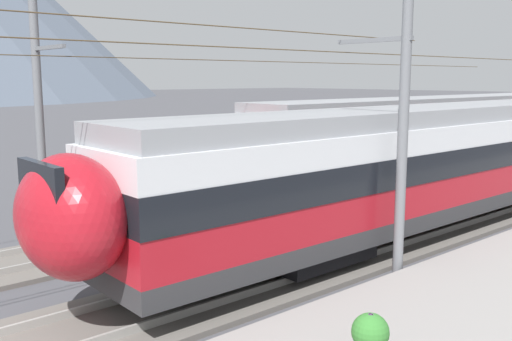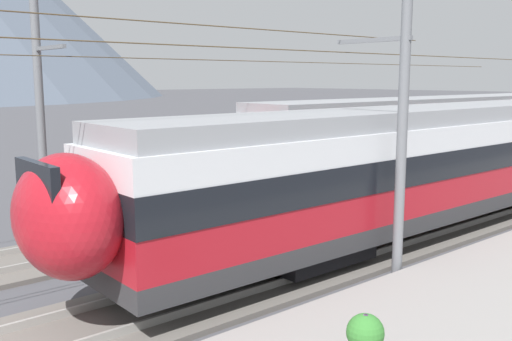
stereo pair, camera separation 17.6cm
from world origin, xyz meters
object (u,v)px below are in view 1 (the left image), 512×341
Objects in this scene: train_far_track at (484,127)px; catenary_mast_far_side at (40,101)px; train_near_platform at (477,152)px; catenary_mast_mid at (399,116)px; potted_plant_platform_edge at (370,335)px.

catenary_mast_far_side reaches higher than train_far_track.
catenary_mast_mid is (-6.92, -1.70, 1.60)m from train_near_platform.
catenary_mast_far_side is 11.41m from potted_plant_platform_edge.
catenary_mast_mid is at bearing -158.59° from train_far_track.
catenary_mast_far_side reaches higher than train_near_platform.
catenary_mast_mid reaches higher than train_far_track.
train_far_track is 0.80× the size of catenary_mast_far_side.
catenary_mast_far_side is at bearing 175.56° from train_far_track.
train_near_platform and train_far_track have the same top height.
catenary_mast_far_side is at bearing 151.79° from train_near_platform.
train_far_track is 17.91m from catenary_mast_mid.
catenary_mast_mid is at bearing -57.62° from catenary_mast_far_side.
potted_plant_platform_edge is at bearing -156.29° from train_far_track.
catenary_mast_mid is 1.00× the size of catenary_mast_far_side.
potted_plant_platform_edge is at bearing -85.40° from catenary_mast_far_side.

